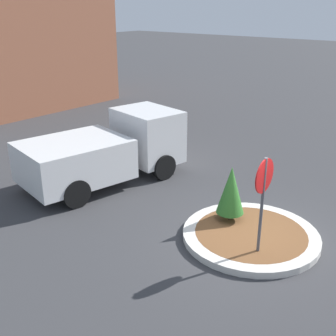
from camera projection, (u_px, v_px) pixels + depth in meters
ground_plane at (250, 238)px, 10.40m from camera, size 120.00×120.00×0.00m
traffic_island at (250, 235)px, 10.37m from camera, size 3.34×3.34×0.17m
stop_sign at (263, 190)px, 9.02m from camera, size 0.78×0.07×2.42m
island_shrub at (231, 190)px, 10.68m from camera, size 0.71×0.71×1.45m
utility_truck at (107, 150)px, 13.42m from camera, size 5.50×3.16×2.11m
storefront_building at (9, 40)px, 22.53m from camera, size 10.06×6.07×7.15m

